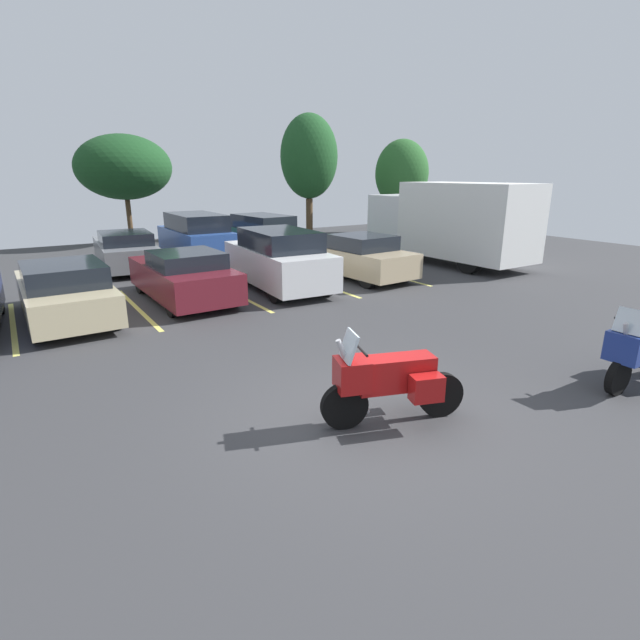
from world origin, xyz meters
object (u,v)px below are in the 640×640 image
(car_tan, at_px, (357,257))
(box_truck, at_px, (450,221))
(car_far_grey, at_px, (125,250))
(car_far_green, at_px, (260,235))
(motorcycle_touring, at_px, (389,380))
(car_champagne, at_px, (65,292))
(car_maroon, at_px, (184,276))
(car_far_blue, at_px, (196,237))
(car_white, at_px, (279,260))

(car_tan, xyz_separation_m, box_truck, (4.75, 0.34, 0.92))
(car_far_grey, distance_m, car_far_green, 5.65)
(motorcycle_touring, height_order, box_truck, box_truck)
(car_champagne, distance_m, car_tan, 8.89)
(car_maroon, xyz_separation_m, box_truck, (10.66, 0.23, 0.94))
(motorcycle_touring, relative_size, car_tan, 0.46)
(motorcycle_touring, distance_m, car_maroon, 8.41)
(car_champagne, distance_m, car_far_blue, 8.40)
(car_far_blue, bearing_deg, car_far_grey, -172.85)
(car_champagne, xyz_separation_m, box_truck, (13.64, 0.52, 0.94))
(car_white, bearing_deg, car_maroon, 177.54)
(car_tan, bearing_deg, car_far_blue, 119.02)
(motorcycle_touring, relative_size, car_far_blue, 0.45)
(box_truck, bearing_deg, car_far_grey, 153.37)
(car_tan, distance_m, car_far_grey, 8.59)
(car_champagne, relative_size, car_far_blue, 1.00)
(car_maroon, distance_m, car_tan, 5.91)
(car_tan, relative_size, box_truck, 0.64)
(motorcycle_touring, height_order, car_champagne, car_champagne)
(car_tan, xyz_separation_m, car_far_green, (-0.63, 6.12, 0.15))
(car_tan, bearing_deg, box_truck, 4.14)
(car_tan, xyz_separation_m, car_far_grey, (-6.27, 5.87, -0.02))
(motorcycle_touring, bearing_deg, box_truck, 39.67)
(car_tan, relative_size, car_far_blue, 0.99)
(motorcycle_touring, bearing_deg, car_tan, 55.66)
(box_truck, bearing_deg, car_champagne, -177.82)
(car_tan, bearing_deg, car_maroon, 178.89)
(motorcycle_touring, xyz_separation_m, car_white, (2.66, 8.28, 0.24))
(car_white, relative_size, car_far_blue, 1.05)
(car_far_grey, height_order, car_far_green, car_far_green)
(motorcycle_touring, xyz_separation_m, car_tan, (5.67, 8.29, 0.05))
(motorcycle_touring, height_order, car_tan, car_tan)
(motorcycle_touring, relative_size, car_white, 0.43)
(car_white, distance_m, box_truck, 7.79)
(car_maroon, height_order, car_far_blue, car_far_blue)
(box_truck, bearing_deg, car_white, -177.38)
(car_champagne, relative_size, car_tan, 1.01)
(car_maroon, distance_m, car_far_blue, 6.59)
(car_white, bearing_deg, car_far_green, 68.85)
(car_tan, xyz_separation_m, car_far_blue, (-3.45, 6.22, 0.24))
(car_far_grey, height_order, car_far_blue, car_far_blue)
(car_white, relative_size, car_tan, 1.06)
(car_champagne, bearing_deg, motorcycle_touring, -68.33)
(motorcycle_touring, distance_m, car_tan, 10.04)
(motorcycle_touring, bearing_deg, car_white, 72.18)
(car_white, bearing_deg, car_tan, 0.21)
(car_far_green, relative_size, box_truck, 0.65)
(car_white, distance_m, car_tan, 3.01)
(car_white, height_order, car_far_grey, car_white)
(car_tan, bearing_deg, motorcycle_touring, -124.34)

